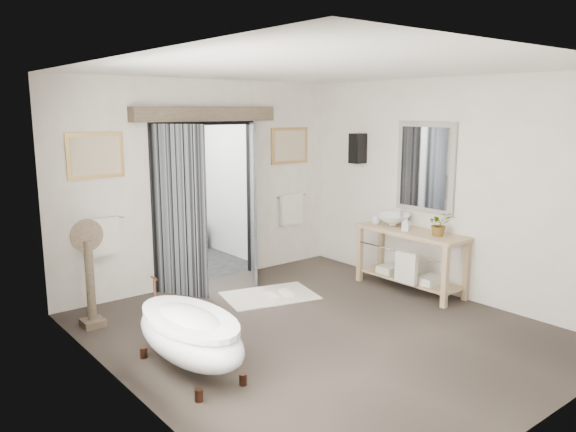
# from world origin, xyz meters

# --- Properties ---
(ground_plane) EXTENTS (5.00, 5.00, 0.00)m
(ground_plane) POSITION_xyz_m (0.00, 0.00, 0.00)
(ground_plane) COLOR #443A31
(room_shell) EXTENTS (4.52, 5.02, 2.91)m
(room_shell) POSITION_xyz_m (-0.04, -0.12, 1.86)
(room_shell) COLOR silver
(room_shell) RESTS_ON ground_plane
(shower_room) EXTENTS (2.22, 2.01, 2.51)m
(shower_room) POSITION_xyz_m (0.00, 3.99, 0.91)
(shower_room) COLOR black
(shower_room) RESTS_ON ground_plane
(back_wall_dressing) EXTENTS (3.82, 0.75, 2.52)m
(back_wall_dressing) POSITION_xyz_m (0.00, 2.32, 1.56)
(back_wall_dressing) COLOR black
(back_wall_dressing) RESTS_ON ground_plane
(clawfoot_tub) EXTENTS (0.70, 1.57, 0.77)m
(clawfoot_tub) POSITION_xyz_m (-1.63, 0.08, 0.37)
(clawfoot_tub) COLOR #391F15
(clawfoot_tub) RESTS_ON ground_plane
(vanity) EXTENTS (0.57, 1.60, 0.85)m
(vanity) POSITION_xyz_m (1.95, 0.33, 0.51)
(vanity) COLOR tan
(vanity) RESTS_ON ground_plane
(pedestal_mirror) EXTENTS (0.38, 0.24, 1.27)m
(pedestal_mirror) POSITION_xyz_m (-1.96, 1.79, 0.55)
(pedestal_mirror) COLOR brown
(pedestal_mirror) RESTS_ON ground_plane
(rug) EXTENTS (1.37, 1.08, 0.01)m
(rug) POSITION_xyz_m (0.29, 1.35, 0.01)
(rug) COLOR silver
(rug) RESTS_ON ground_plane
(slippers) EXTENTS (0.41, 0.29, 0.05)m
(slippers) POSITION_xyz_m (0.35, 1.22, 0.04)
(slippers) COLOR white
(slippers) RESTS_ON rug
(basin) EXTENTS (0.64, 0.64, 0.17)m
(basin) POSITION_xyz_m (2.01, 0.71, 0.93)
(basin) COLOR white
(basin) RESTS_ON vanity
(plant) EXTENTS (0.37, 0.35, 0.32)m
(plant) POSITION_xyz_m (1.97, -0.10, 1.01)
(plant) COLOR gray
(plant) RESTS_ON vanity
(soap_bottle_a) EXTENTS (0.12, 0.12, 0.20)m
(soap_bottle_a) POSITION_xyz_m (1.89, 0.37, 0.95)
(soap_bottle_a) COLOR gray
(soap_bottle_a) RESTS_ON vanity
(soap_bottle_b) EXTENTS (0.15, 0.15, 0.17)m
(soap_bottle_b) POSITION_xyz_m (1.90, 0.93, 0.94)
(soap_bottle_b) COLOR gray
(soap_bottle_b) RESTS_ON vanity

